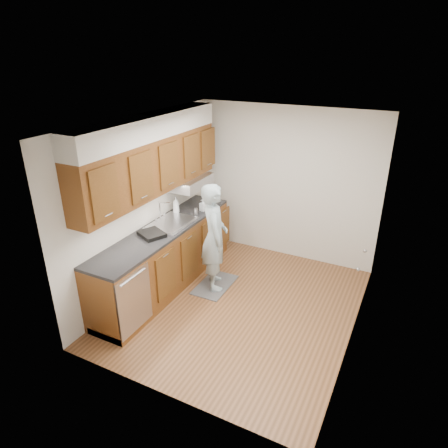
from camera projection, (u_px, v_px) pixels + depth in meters
name	position (u px, v px, depth m)	size (l,w,h in m)	color
floor	(240.00, 306.00, 5.55)	(3.50, 3.50, 0.00)	brown
ceiling	(243.00, 123.00, 4.53)	(3.50, 3.50, 0.00)	white
wall_left	(145.00, 204.00, 5.65)	(0.02, 3.50, 2.50)	silver
wall_right	(364.00, 249.00, 4.42)	(0.02, 3.50, 2.50)	silver
wall_back	(286.00, 185.00, 6.46)	(3.00, 0.02, 2.50)	silver
counter	(166.00, 256.00, 5.84)	(0.64, 2.80, 1.30)	brown
upper_cabinets	(153.00, 157.00, 5.34)	(0.47, 2.80, 1.21)	brown
closet_door	(365.00, 255.00, 4.76)	(0.02, 1.22, 2.05)	white
floor_mat	(215.00, 285.00, 6.02)	(0.45, 0.76, 0.01)	#5F5E61
person	(214.00, 230.00, 5.65)	(0.64, 0.43, 1.81)	#97AFB8
soap_bottle_a	(176.00, 205.00, 6.13)	(0.10, 0.10, 0.26)	white
soap_bottle_b	(203.00, 205.00, 6.22)	(0.08, 0.09, 0.19)	white
steel_can	(196.00, 212.00, 6.08)	(0.06, 0.06, 0.11)	#A5A5AA
dish_rack	(152.00, 234.00, 5.42)	(0.34, 0.29, 0.05)	black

